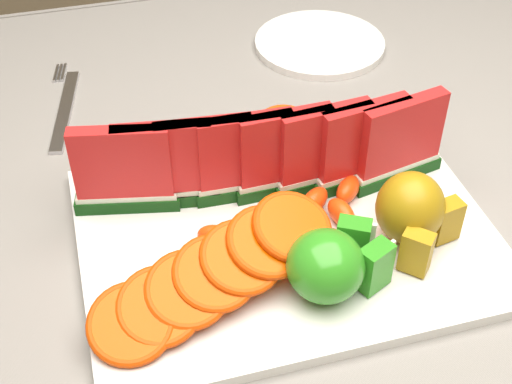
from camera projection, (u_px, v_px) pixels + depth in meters
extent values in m
cube|color=#462C1A|center=(258.00, 227.00, 0.75)|extent=(1.40, 0.90, 0.03)
cube|color=gray|center=(258.00, 214.00, 0.74)|extent=(1.52, 1.02, 0.01)
cube|color=gray|center=(174.00, 52.00, 1.17)|extent=(1.52, 0.01, 0.20)
cube|color=silver|center=(286.00, 235.00, 0.70)|extent=(0.40, 0.30, 0.01)
ellipsoid|color=#1C820C|center=(326.00, 266.00, 0.62)|extent=(0.07, 0.07, 0.06)
cube|color=#1C820C|center=(375.00, 267.00, 0.63)|extent=(0.04, 0.03, 0.05)
cube|color=beige|center=(381.00, 265.00, 0.63)|extent=(0.03, 0.02, 0.05)
cube|color=#1C820C|center=(353.00, 241.00, 0.65)|extent=(0.04, 0.03, 0.05)
cube|color=beige|center=(359.00, 240.00, 0.65)|extent=(0.03, 0.02, 0.05)
ellipsoid|color=#B46D17|center=(410.00, 208.00, 0.67)|extent=(0.09, 0.09, 0.07)
cube|color=#B46D17|center=(416.00, 252.00, 0.64)|extent=(0.03, 0.03, 0.04)
cube|color=#B46D17|center=(446.00, 220.00, 0.68)|extent=(0.03, 0.02, 0.04)
cylinder|color=silver|center=(320.00, 44.00, 0.99)|extent=(0.20, 0.20, 0.01)
cube|color=silver|center=(65.00, 110.00, 0.87)|extent=(0.05, 0.17, 0.00)
cube|color=silver|center=(56.00, 73.00, 0.94)|extent=(0.01, 0.04, 0.00)
cube|color=silver|center=(60.00, 73.00, 0.94)|extent=(0.01, 0.04, 0.00)
cube|color=silver|center=(64.00, 72.00, 0.94)|extent=(0.01, 0.04, 0.00)
cube|color=#09400B|center=(128.00, 202.00, 0.72)|extent=(0.11, 0.04, 0.01)
cube|color=silver|center=(127.00, 195.00, 0.71)|extent=(0.10, 0.04, 0.01)
cube|color=red|center=(122.00, 162.00, 0.69)|extent=(0.10, 0.04, 0.08)
cube|color=#09400B|center=(168.00, 198.00, 0.73)|extent=(0.11, 0.04, 0.01)
cube|color=silver|center=(167.00, 191.00, 0.72)|extent=(0.10, 0.03, 0.01)
cube|color=red|center=(163.00, 158.00, 0.69)|extent=(0.10, 0.03, 0.08)
cube|color=#09400B|center=(207.00, 194.00, 0.73)|extent=(0.11, 0.03, 0.01)
cube|color=silver|center=(207.00, 186.00, 0.72)|extent=(0.10, 0.03, 0.01)
cube|color=red|center=(205.00, 154.00, 0.70)|extent=(0.10, 0.02, 0.08)
cube|color=#09400B|center=(246.00, 189.00, 0.74)|extent=(0.11, 0.02, 0.01)
cube|color=silver|center=(246.00, 182.00, 0.73)|extent=(0.10, 0.02, 0.01)
cube|color=red|center=(245.00, 150.00, 0.70)|extent=(0.10, 0.02, 0.08)
cube|color=#09400B|center=(284.00, 185.00, 0.74)|extent=(0.11, 0.02, 0.01)
cube|color=silver|center=(284.00, 178.00, 0.73)|extent=(0.10, 0.02, 0.01)
cube|color=red|center=(285.00, 146.00, 0.71)|extent=(0.10, 0.02, 0.08)
cube|color=#09400B|center=(322.00, 181.00, 0.75)|extent=(0.11, 0.03, 0.01)
cube|color=silver|center=(322.00, 174.00, 0.74)|extent=(0.10, 0.03, 0.01)
cube|color=red|center=(325.00, 141.00, 0.71)|extent=(0.10, 0.02, 0.08)
cube|color=#09400B|center=(359.00, 177.00, 0.75)|extent=(0.11, 0.04, 0.01)
cube|color=silver|center=(360.00, 170.00, 0.74)|extent=(0.10, 0.03, 0.01)
cube|color=red|center=(364.00, 137.00, 0.72)|extent=(0.10, 0.03, 0.08)
cube|color=#09400B|center=(395.00, 173.00, 0.76)|extent=(0.11, 0.04, 0.01)
cube|color=silver|center=(397.00, 166.00, 0.75)|extent=(0.10, 0.04, 0.01)
cube|color=red|center=(402.00, 134.00, 0.72)|extent=(0.10, 0.04, 0.08)
cylinder|color=red|center=(131.00, 323.00, 0.59)|extent=(0.08, 0.08, 0.03)
torus|color=#CB5C08|center=(131.00, 323.00, 0.59)|extent=(0.09, 0.09, 0.03)
cylinder|color=red|center=(160.00, 306.00, 0.60)|extent=(0.07, 0.07, 0.03)
torus|color=#CB5C08|center=(160.00, 306.00, 0.60)|extent=(0.08, 0.08, 0.03)
cylinder|color=red|center=(188.00, 289.00, 0.61)|extent=(0.07, 0.07, 0.03)
torus|color=#CB5C08|center=(188.00, 289.00, 0.61)|extent=(0.08, 0.08, 0.03)
cylinder|color=red|center=(215.00, 273.00, 0.62)|extent=(0.08, 0.08, 0.03)
torus|color=#CB5C08|center=(215.00, 273.00, 0.62)|extent=(0.09, 0.09, 0.03)
cylinder|color=red|center=(241.00, 257.00, 0.63)|extent=(0.08, 0.08, 0.03)
torus|color=#CB5C08|center=(241.00, 257.00, 0.63)|extent=(0.09, 0.09, 0.03)
cylinder|color=red|center=(267.00, 242.00, 0.63)|extent=(0.09, 0.09, 0.03)
torus|color=#CB5C08|center=(267.00, 242.00, 0.63)|extent=(0.10, 0.10, 0.03)
cylinder|color=red|center=(293.00, 227.00, 0.64)|extent=(0.09, 0.09, 0.03)
torus|color=#CB5C08|center=(293.00, 227.00, 0.64)|extent=(0.10, 0.10, 0.03)
cylinder|color=red|center=(159.00, 159.00, 0.76)|extent=(0.07, 0.07, 0.03)
torus|color=#CB5C08|center=(159.00, 159.00, 0.76)|extent=(0.07, 0.07, 0.03)
cylinder|color=red|center=(203.00, 149.00, 0.77)|extent=(0.07, 0.07, 0.03)
torus|color=#CB5C08|center=(203.00, 149.00, 0.77)|extent=(0.08, 0.08, 0.03)
cylinder|color=red|center=(245.00, 140.00, 0.78)|extent=(0.08, 0.08, 0.03)
torus|color=#CB5C08|center=(245.00, 140.00, 0.78)|extent=(0.09, 0.09, 0.03)
cylinder|color=red|center=(287.00, 131.00, 0.79)|extent=(0.08, 0.08, 0.03)
torus|color=#CB5C08|center=(287.00, 131.00, 0.79)|extent=(0.09, 0.09, 0.03)
ellipsoid|color=orange|center=(217.00, 237.00, 0.68)|extent=(0.04, 0.04, 0.02)
ellipsoid|color=orange|center=(235.00, 238.00, 0.67)|extent=(0.03, 0.04, 0.02)
ellipsoid|color=orange|center=(245.00, 234.00, 0.68)|extent=(0.04, 0.03, 0.02)
ellipsoid|color=orange|center=(285.00, 226.00, 0.69)|extent=(0.04, 0.02, 0.02)
ellipsoid|color=orange|center=(281.00, 206.00, 0.71)|extent=(0.04, 0.04, 0.02)
ellipsoid|color=orange|center=(314.00, 201.00, 0.71)|extent=(0.04, 0.04, 0.02)
ellipsoid|color=orange|center=(341.00, 213.00, 0.70)|extent=(0.03, 0.04, 0.02)
ellipsoid|color=orange|center=(348.00, 190.00, 0.73)|extent=(0.04, 0.04, 0.02)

